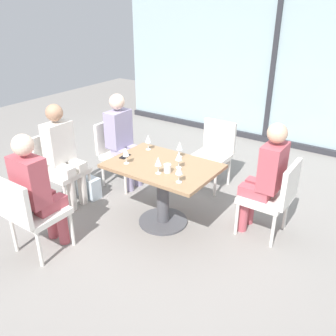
{
  "coord_description": "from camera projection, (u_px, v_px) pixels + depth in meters",
  "views": [
    {
      "loc": [
        2.03,
        -2.84,
        2.33
      ],
      "look_at": [
        0.0,
        0.1,
        0.65
      ],
      "focal_mm": 38.41,
      "sensor_mm": 36.0,
      "label": 1
    }
  ],
  "objects": [
    {
      "name": "ground_plane",
      "position": [
        163.0,
        222.0,
        4.15
      ],
      "size": [
        12.0,
        12.0,
        0.0
      ],
      "primitive_type": "plane",
      "color": "gray"
    },
    {
      "name": "chair_side_end",
      "position": [
        59.0,
        164.0,
        4.41
      ],
      "size": [
        0.5,
        0.46,
        0.87
      ],
      "color": "silver",
      "rests_on": "ground_plane"
    },
    {
      "name": "chair_far_left",
      "position": [
        117.0,
        149.0,
        4.85
      ],
      "size": [
        0.5,
        0.46,
        0.87
      ],
      "color": "silver",
      "rests_on": "ground_plane"
    },
    {
      "name": "dining_table_main",
      "position": [
        163.0,
        182.0,
        3.93
      ],
      "size": [
        1.16,
        0.79,
        0.73
      ],
      "color": "#997551",
      "rests_on": "ground_plane"
    },
    {
      "name": "person_side_end",
      "position": [
        63.0,
        151.0,
        4.26
      ],
      "size": [
        0.39,
        0.34,
        1.26
      ],
      "color": "silver",
      "rests_on": "ground_plane"
    },
    {
      "name": "person_far_right",
      "position": [
        266.0,
        174.0,
        3.7
      ],
      "size": [
        0.39,
        0.34,
        1.26
      ],
      "color": "#B24C56",
      "rests_on": "ground_plane"
    },
    {
      "name": "person_front_left",
      "position": [
        36.0,
        188.0,
        3.43
      ],
      "size": [
        0.34,
        0.39,
        1.26
      ],
      "color": "#B24C56",
      "rests_on": "ground_plane"
    },
    {
      "name": "wine_glass_5",
      "position": [
        148.0,
        139.0,
        4.17
      ],
      "size": [
        0.07,
        0.07,
        0.18
      ],
      "color": "silver",
      "rests_on": "dining_table_main"
    },
    {
      "name": "chair_near_window",
      "position": [
        214.0,
        150.0,
        4.82
      ],
      "size": [
        0.46,
        0.51,
        0.87
      ],
      "color": "silver",
      "rests_on": "ground_plane"
    },
    {
      "name": "wine_glass_0",
      "position": [
        158.0,
        162.0,
        3.59
      ],
      "size": [
        0.07,
        0.07,
        0.18
      ],
      "color": "silver",
      "rests_on": "dining_table_main"
    },
    {
      "name": "chair_far_right",
      "position": [
        274.0,
        194.0,
        3.73
      ],
      "size": [
        0.5,
        0.46,
        0.87
      ],
      "color": "silver",
      "rests_on": "ground_plane"
    },
    {
      "name": "cell_phone_on_table",
      "position": [
        125.0,
        156.0,
        4.03
      ],
      "size": [
        0.09,
        0.15,
        0.01
      ],
      "primitive_type": "cube",
      "rotation": [
        0.0,
        0.0,
        0.12
      ],
      "color": "black",
      "rests_on": "dining_table_main"
    },
    {
      "name": "coffee_cup",
      "position": [
        167.0,
        168.0,
        3.65
      ],
      "size": [
        0.08,
        0.08,
        0.09
      ],
      "primitive_type": "cylinder",
      "color": "white",
      "rests_on": "dining_table_main"
    },
    {
      "name": "wine_glass_3",
      "position": [
        179.0,
        156.0,
        3.71
      ],
      "size": [
        0.07,
        0.07,
        0.18
      ],
      "color": "silver",
      "rests_on": "dining_table_main"
    },
    {
      "name": "chair_front_left",
      "position": [
        30.0,
        211.0,
        3.44
      ],
      "size": [
        0.46,
        0.5,
        0.87
      ],
      "color": "silver",
      "rests_on": "ground_plane"
    },
    {
      "name": "person_far_left",
      "position": [
        122.0,
        137.0,
        4.7
      ],
      "size": [
        0.39,
        0.34,
        1.26
      ],
      "color": "#9E93B7",
      "rests_on": "ground_plane"
    },
    {
      "name": "window_wall_backdrop",
      "position": [
        273.0,
        73.0,
        6.02
      ],
      "size": [
        5.99,
        0.1,
        2.7
      ],
      "color": "#9FB7BC",
      "rests_on": "ground_plane"
    },
    {
      "name": "wine_glass_2",
      "position": [
        179.0,
        170.0,
        3.42
      ],
      "size": [
        0.07,
        0.07,
        0.18
      ],
      "color": "silver",
      "rests_on": "dining_table_main"
    },
    {
      "name": "handbag_0",
      "position": [
        89.0,
        187.0,
        4.63
      ],
      "size": [
        0.31,
        0.18,
        0.28
      ],
      "primitive_type": "cube",
      "rotation": [
        0.0,
        0.0,
        -0.06
      ],
      "color": "silver",
      "rests_on": "ground_plane"
    },
    {
      "name": "wine_glass_4",
      "position": [
        126.0,
        152.0,
        3.81
      ],
      "size": [
        0.07,
        0.07,
        0.18
      ],
      "color": "silver",
      "rests_on": "dining_table_main"
    },
    {
      "name": "wine_glass_1",
      "position": [
        180.0,
        146.0,
        3.97
      ],
      "size": [
        0.07,
        0.07,
        0.18
      ],
      "color": "silver",
      "rests_on": "dining_table_main"
    }
  ]
}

